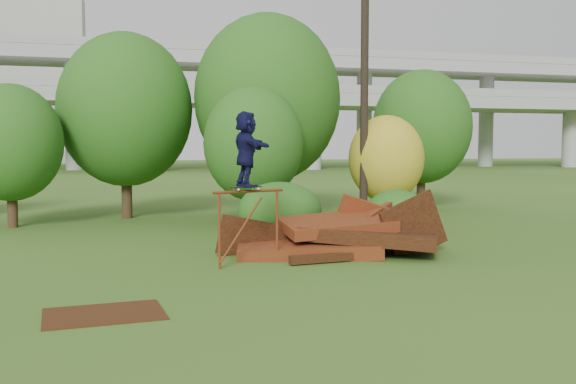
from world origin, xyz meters
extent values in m
plane|color=#2D5116|center=(0.00, 0.00, 0.00)|extent=(240.00, 240.00, 0.00)
cube|color=#3F1D0B|center=(-0.12, 2.61, 0.18)|extent=(3.82, 2.83, 0.57)
cube|color=black|center=(1.38, 2.31, 0.42)|extent=(3.87, 3.37, 0.64)
cube|color=#3F1D0B|center=(0.68, 2.81, 0.70)|extent=(2.73, 1.79, 0.56)
cube|color=black|center=(2.48, 2.11, 0.65)|extent=(1.93, 0.24, 1.87)
cube|color=#3F1D0B|center=(1.68, 3.61, 0.55)|extent=(1.75, 0.76, 1.74)
cube|color=black|center=(-1.32, 3.01, 0.35)|extent=(2.09, 0.18, 1.34)
cube|color=black|center=(0.18, 1.41, 0.12)|extent=(2.28, 0.45, 0.19)
cube|color=#3F1D0B|center=(2.08, 3.31, 0.95)|extent=(1.21, 1.25, 0.38)
cylinder|color=maroon|center=(-2.53, 1.30, 0.83)|extent=(0.06, 0.06, 1.66)
cylinder|color=maroon|center=(-1.11, 1.82, 0.83)|extent=(0.06, 0.06, 1.66)
cylinder|color=maroon|center=(-1.82, 1.56, 1.66)|extent=(1.73, 0.69, 0.06)
cube|color=black|center=(-1.88, 1.54, 1.76)|extent=(0.74, 0.43, 0.02)
cylinder|color=silver|center=(-2.10, 1.37, 1.72)|extent=(0.06, 0.05, 0.05)
cylinder|color=silver|center=(-2.15, 1.52, 1.72)|extent=(0.06, 0.05, 0.05)
cylinder|color=silver|center=(-1.61, 1.55, 1.72)|extent=(0.06, 0.05, 0.05)
cylinder|color=silver|center=(-1.67, 1.70, 1.72)|extent=(0.06, 0.05, 0.05)
imported|color=#10103A|center=(-1.88, 1.54, 2.60)|extent=(0.75, 1.61, 1.67)
cube|color=#3C1E0C|center=(-4.91, -2.00, 0.01)|extent=(1.94, 1.46, 0.03)
cylinder|color=black|center=(-7.95, 10.30, 0.77)|extent=(0.33, 0.33, 1.54)
ellipsoid|color=#254F15|center=(-7.95, 10.30, 2.80)|extent=(3.35, 3.35, 3.85)
cylinder|color=black|center=(-4.25, 12.18, 1.09)|extent=(0.39, 0.39, 2.18)
ellipsoid|color=#254F15|center=(-4.25, 12.18, 4.03)|extent=(4.93, 4.93, 5.67)
cylinder|color=black|center=(-0.24, 8.38, 0.76)|extent=(0.33, 0.33, 1.52)
ellipsoid|color=#254F15|center=(-0.24, 8.38, 2.76)|extent=(3.31, 3.31, 3.81)
cylinder|color=black|center=(0.90, 11.17, 1.20)|extent=(0.41, 0.41, 2.40)
ellipsoid|color=#254F15|center=(0.90, 11.17, 4.46)|extent=(5.49, 5.49, 6.31)
cylinder|color=black|center=(4.91, 9.28, 0.59)|extent=(0.30, 0.30, 1.19)
ellipsoid|color=#A58C19|center=(4.91, 9.28, 2.23)|extent=(2.76, 2.76, 3.18)
cylinder|color=black|center=(8.10, 12.77, 0.97)|extent=(0.37, 0.37, 1.93)
ellipsoid|color=#254F15|center=(8.10, 12.77, 3.52)|extent=(4.24, 4.24, 4.88)
ellipsoid|color=#254F15|center=(-0.15, 5.26, 0.83)|extent=(2.40, 2.22, 1.66)
ellipsoid|color=#254F15|center=(3.53, 5.37, 0.68)|extent=(1.92, 1.76, 1.36)
cylinder|color=black|center=(3.82, 8.74, 4.58)|extent=(0.28, 0.28, 9.15)
cube|color=gray|center=(0.00, 60.00, 8.00)|extent=(160.00, 9.00, 1.40)
cube|color=gray|center=(0.00, 66.00, 13.00)|extent=(160.00, 9.00, 1.40)
cylinder|color=gray|center=(0.00, 60.00, 4.00)|extent=(2.20, 2.20, 8.00)
cylinder|color=gray|center=(18.00, 60.00, 4.00)|extent=(2.20, 2.20, 8.00)
cube|color=#9E9E99|center=(-16.00, 102.00, 14.00)|extent=(14.00, 14.00, 28.00)
camera|label=1|loc=(-4.73, -12.37, 2.64)|focal=40.00mm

